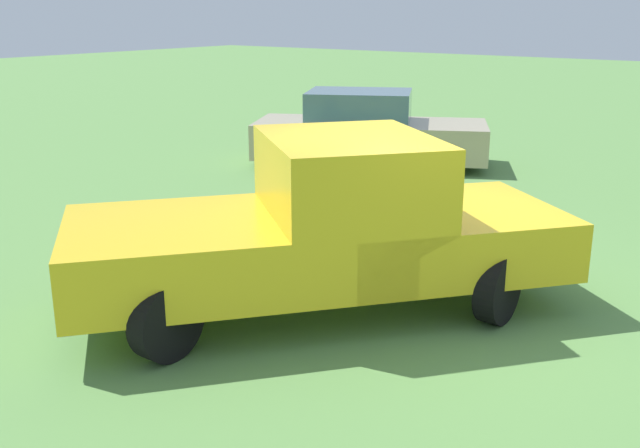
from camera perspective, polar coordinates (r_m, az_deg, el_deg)
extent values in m
plane|color=#5B8C47|center=(7.80, 7.34, -6.15)|extent=(80.00, 80.00, 0.00)
cylinder|color=black|center=(6.57, -11.92, -7.44)|extent=(0.73, 0.22, 0.73)
cylinder|color=black|center=(8.07, -12.53, -2.88)|extent=(0.73, 0.22, 0.73)
cylinder|color=black|center=(7.37, 13.76, -4.85)|extent=(0.73, 0.22, 0.73)
cylinder|color=black|center=(8.74, 8.86, -1.17)|extent=(0.73, 0.22, 0.73)
cube|color=gold|center=(7.20, -11.63, -2.36)|extent=(2.76, 2.74, 0.64)
cube|color=gold|center=(7.38, 2.25, 1.51)|extent=(2.45, 2.49, 1.40)
cube|color=slate|center=(7.28, 2.29, 4.86)|extent=(2.16, 2.22, 0.48)
cube|color=gold|center=(7.83, 9.24, -0.86)|extent=(3.07, 3.00, 0.60)
cube|color=silver|center=(7.31, -18.88, -4.81)|extent=(1.25, 1.50, 0.16)
cylinder|color=black|center=(15.23, 9.79, 6.14)|extent=(0.61, 0.20, 0.61)
cylinder|color=black|center=(13.78, 9.84, 5.06)|extent=(0.61, 0.20, 0.61)
cylinder|color=black|center=(15.47, -1.34, 6.54)|extent=(0.61, 0.20, 0.61)
cylinder|color=black|center=(14.05, -2.41, 5.50)|extent=(0.61, 0.20, 0.61)
cube|color=tan|center=(14.52, 3.95, 6.66)|extent=(3.61, 4.80, 0.68)
cube|color=slate|center=(14.45, 3.10, 9.19)|extent=(2.27, 2.46, 0.60)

